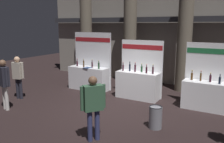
{
  "coord_description": "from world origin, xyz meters",
  "views": [
    {
      "loc": [
        3.63,
        -6.62,
        2.84
      ],
      "look_at": [
        -0.49,
        0.52,
        1.2
      ],
      "focal_mm": 37.99,
      "sensor_mm": 36.0,
      "label": 1
    }
  ],
  "objects_px": {
    "exhibitor_booth_0": "(89,76)",
    "visitor_3": "(4,80)",
    "visitor_2": "(18,74)",
    "exhibitor_booth_1": "(138,83)",
    "exhibitor_booth_2": "(209,93)",
    "visitor_1": "(93,102)",
    "trash_bin": "(155,117)"
  },
  "relations": [
    {
      "from": "exhibitor_booth_0",
      "to": "visitor_3",
      "type": "height_order",
      "value": "exhibitor_booth_0"
    },
    {
      "from": "visitor_3",
      "to": "exhibitor_booth_0",
      "type": "bearing_deg",
      "value": -89.78
    },
    {
      "from": "visitor_2",
      "to": "exhibitor_booth_0",
      "type": "bearing_deg",
      "value": -132.38
    },
    {
      "from": "exhibitor_booth_1",
      "to": "visitor_3",
      "type": "height_order",
      "value": "exhibitor_booth_1"
    },
    {
      "from": "visitor_3",
      "to": "visitor_2",
      "type": "bearing_deg",
      "value": -44.38
    },
    {
      "from": "exhibitor_booth_1",
      "to": "exhibitor_booth_2",
      "type": "xyz_separation_m",
      "value": [
        2.59,
        0.01,
        -0.03
      ]
    },
    {
      "from": "exhibitor_booth_0",
      "to": "visitor_1",
      "type": "height_order",
      "value": "exhibitor_booth_0"
    },
    {
      "from": "visitor_1",
      "to": "visitor_3",
      "type": "bearing_deg",
      "value": 122.35
    },
    {
      "from": "visitor_2",
      "to": "visitor_3",
      "type": "relative_size",
      "value": 0.97
    },
    {
      "from": "exhibitor_booth_2",
      "to": "visitor_3",
      "type": "height_order",
      "value": "exhibitor_booth_2"
    },
    {
      "from": "exhibitor_booth_1",
      "to": "visitor_1",
      "type": "height_order",
      "value": "exhibitor_booth_1"
    },
    {
      "from": "visitor_1",
      "to": "visitor_3",
      "type": "relative_size",
      "value": 0.96
    },
    {
      "from": "exhibitor_booth_0",
      "to": "trash_bin",
      "type": "relative_size",
      "value": 3.95
    },
    {
      "from": "visitor_1",
      "to": "exhibitor_booth_2",
      "type": "bearing_deg",
      "value": 7.61
    },
    {
      "from": "exhibitor_booth_1",
      "to": "trash_bin",
      "type": "xyz_separation_m",
      "value": [
        1.54,
        -2.29,
        -0.29
      ]
    },
    {
      "from": "trash_bin",
      "to": "exhibitor_booth_2",
      "type": "bearing_deg",
      "value": 65.57
    },
    {
      "from": "exhibitor_booth_1",
      "to": "exhibitor_booth_2",
      "type": "bearing_deg",
      "value": 0.32
    },
    {
      "from": "exhibitor_booth_0",
      "to": "trash_bin",
      "type": "xyz_separation_m",
      "value": [
        3.93,
        -2.39,
        -0.3
      ]
    },
    {
      "from": "exhibitor_booth_2",
      "to": "visitor_1",
      "type": "bearing_deg",
      "value": -119.58
    },
    {
      "from": "visitor_1",
      "to": "visitor_3",
      "type": "height_order",
      "value": "visitor_3"
    },
    {
      "from": "exhibitor_booth_0",
      "to": "visitor_1",
      "type": "distance_m",
      "value": 4.79
    },
    {
      "from": "exhibitor_booth_0",
      "to": "visitor_3",
      "type": "relative_size",
      "value": 1.46
    },
    {
      "from": "trash_bin",
      "to": "visitor_2",
      "type": "relative_size",
      "value": 0.38
    },
    {
      "from": "visitor_3",
      "to": "exhibitor_booth_1",
      "type": "bearing_deg",
      "value": -118.99
    },
    {
      "from": "exhibitor_booth_2",
      "to": "visitor_2",
      "type": "height_order",
      "value": "exhibitor_booth_2"
    },
    {
      "from": "exhibitor_booth_2",
      "to": "exhibitor_booth_1",
      "type": "bearing_deg",
      "value": -179.68
    },
    {
      "from": "exhibitor_booth_2",
      "to": "trash_bin",
      "type": "height_order",
      "value": "exhibitor_booth_2"
    },
    {
      "from": "exhibitor_booth_0",
      "to": "visitor_3",
      "type": "xyz_separation_m",
      "value": [
        -0.95,
        -3.51,
        0.41
      ]
    },
    {
      "from": "trash_bin",
      "to": "visitor_3",
      "type": "xyz_separation_m",
      "value": [
        -4.88,
        -1.12,
        0.71
      ]
    },
    {
      "from": "exhibitor_booth_1",
      "to": "visitor_2",
      "type": "distance_m",
      "value": 4.62
    },
    {
      "from": "exhibitor_booth_2",
      "to": "visitor_3",
      "type": "xyz_separation_m",
      "value": [
        -5.93,
        -3.43,
        0.45
      ]
    },
    {
      "from": "exhibitor_booth_2",
      "to": "visitor_3",
      "type": "bearing_deg",
      "value": -149.98
    }
  ]
}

